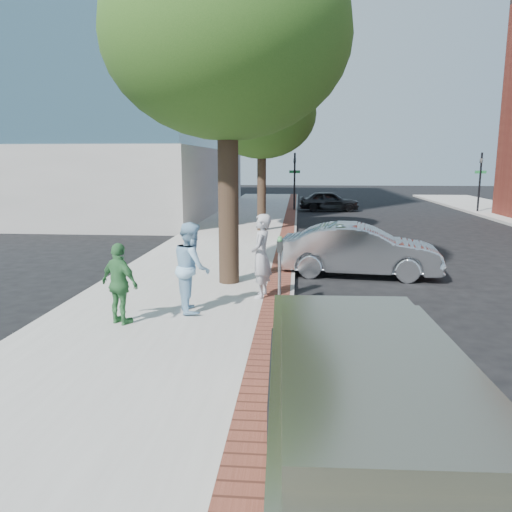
# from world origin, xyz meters

# --- Properties ---
(ground) EXTENTS (120.00, 120.00, 0.00)m
(ground) POSITION_xyz_m (0.00, 0.00, 0.00)
(ground) COLOR black
(ground) RESTS_ON ground
(sidewalk) EXTENTS (5.00, 60.00, 0.15)m
(sidewalk) POSITION_xyz_m (-1.50, 8.00, 0.07)
(sidewalk) COLOR #9E9991
(sidewalk) RESTS_ON ground
(brick_strip) EXTENTS (0.60, 60.00, 0.01)m
(brick_strip) POSITION_xyz_m (0.70, 8.00, 0.15)
(brick_strip) COLOR brown
(brick_strip) RESTS_ON sidewalk
(curb) EXTENTS (0.10, 60.00, 0.15)m
(curb) POSITION_xyz_m (1.05, 8.00, 0.07)
(curb) COLOR gray
(curb) RESTS_ON ground
(office_tower) EXTENTS (18.00, 22.00, 24.00)m
(office_tower) POSITION_xyz_m (-13.00, 22.00, 12.00)
(office_tower) COLOR slate
(office_tower) RESTS_ON ground
(office_base) EXTENTS (18.20, 22.20, 4.00)m
(office_base) POSITION_xyz_m (-13.00, 22.00, 2.00)
(office_base) COLOR gray
(office_base) RESTS_ON ground
(signal_near) EXTENTS (0.70, 0.15, 3.80)m
(signal_near) POSITION_xyz_m (0.90, 22.00, 2.25)
(signal_near) COLOR black
(signal_near) RESTS_ON ground
(signal_far) EXTENTS (0.70, 0.15, 3.80)m
(signal_far) POSITION_xyz_m (12.50, 22.00, 2.25)
(signal_far) COLOR black
(signal_far) RESTS_ON ground
(tree_near) EXTENTS (6.00, 6.00, 8.51)m
(tree_near) POSITION_xyz_m (-0.60, 1.90, 6.17)
(tree_near) COLOR black
(tree_near) RESTS_ON sidewalk
(tree_far) EXTENTS (4.80, 4.80, 7.14)m
(tree_far) POSITION_xyz_m (-0.50, 12.00, 5.30)
(tree_far) COLOR black
(tree_far) RESTS_ON sidewalk
(parking_meter) EXTENTS (0.12, 0.32, 1.47)m
(parking_meter) POSITION_xyz_m (0.78, 0.12, 1.21)
(parking_meter) COLOR gray
(parking_meter) RESTS_ON sidewalk
(person_gray) EXTENTS (0.54, 0.76, 1.93)m
(person_gray) POSITION_xyz_m (0.34, 0.51, 1.12)
(person_gray) COLOR #A5A5AA
(person_gray) RESTS_ON sidewalk
(person_officer) EXTENTS (0.97, 1.09, 1.88)m
(person_officer) POSITION_xyz_m (-1.02, -0.69, 1.09)
(person_officer) COLOR #92C1E2
(person_officer) RESTS_ON sidewalk
(person_green) EXTENTS (1.00, 0.78, 1.58)m
(person_green) POSITION_xyz_m (-2.21, -1.64, 0.94)
(person_green) COLOR #387C41
(person_green) RESTS_ON sidewalk
(sedan_silver) EXTENTS (4.66, 2.07, 1.49)m
(sedan_silver) POSITION_xyz_m (2.94, 3.63, 0.74)
(sedan_silver) COLOR #ADAFB4
(sedan_silver) RESTS_ON ground
(bg_car) EXTENTS (3.97, 1.67, 1.34)m
(bg_car) POSITION_xyz_m (3.21, 22.84, 0.67)
(bg_car) COLOR black
(bg_car) RESTS_ON ground
(van) EXTENTS (1.87, 4.55, 1.66)m
(van) POSITION_xyz_m (1.80, -6.28, 0.91)
(van) COLOR gray
(van) RESTS_ON ground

